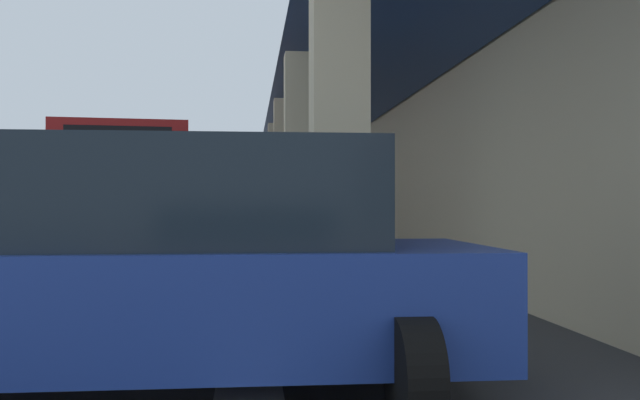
# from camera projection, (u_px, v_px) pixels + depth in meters

# --- Properties ---
(ground) EXTENTS (120.00, 120.00, 0.00)m
(ground) POSITION_uv_depth(u_px,v_px,m) (426.00, 254.00, 20.57)
(ground) COLOR #38383A
(curb_strip) EXTENTS (36.32, 0.50, 0.12)m
(curb_strip) POSITION_uv_depth(u_px,v_px,m) (249.00, 255.00, 19.15)
(curb_strip) COLOR #9E998E
(curb_strip) RESTS_ON ground
(plaza_building) EXTENTS (30.57, 15.12, 8.07)m
(plaza_building) POSITION_uv_depth(u_px,v_px,m) (572.00, 120.00, 20.19)
(plaza_building) COLOR #C6B793
(plaza_building) RESTS_ON ground
(transit_bus) EXTENTS (11.39, 3.54, 3.34)m
(transit_bus) POSITION_uv_depth(u_px,v_px,m) (139.00, 191.00, 17.92)
(transit_bus) COLOR maroon
(transit_bus) RESTS_ON ground
(parked_suv_blue) EXTENTS (2.75, 4.82, 1.97)m
(parked_suv_blue) POSITION_uv_depth(u_px,v_px,m) (173.00, 266.00, 5.20)
(parked_suv_blue) COLOR navy
(parked_suv_blue) RESTS_ON ground
(potted_palm) EXTENTS (2.00, 1.73, 2.39)m
(potted_palm) POSITION_uv_depth(u_px,v_px,m) (275.00, 226.00, 28.37)
(potted_palm) COLOR brown
(potted_palm) RESTS_ON ground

